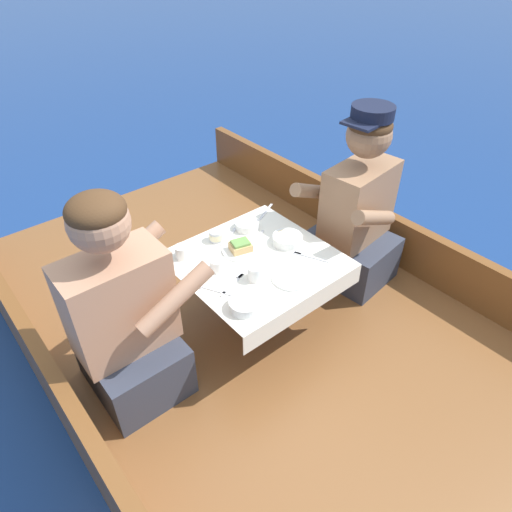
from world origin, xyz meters
TOP-DOWN VIEW (x-y plane):
  - ground_plane at (0.00, 0.00)m, footprint 60.00×60.00m
  - boat_deck at (0.00, 0.00)m, footprint 1.98×3.39m
  - gunwale_port at (-0.96, 0.00)m, footprint 0.06×3.39m
  - gunwale_starboard at (0.96, 0.00)m, footprint 0.06×3.39m
  - cockpit_table at (0.00, 0.07)m, footprint 0.70×0.68m
  - person_port at (-0.65, 0.12)m, footprint 0.52×0.44m
  - person_starboard at (0.65, 0.02)m, footprint 0.55×0.49m
  - plate_sandwich at (-0.02, 0.17)m, footprint 0.18×0.18m
  - plate_bread at (0.03, -0.13)m, footprint 0.17×0.17m
  - sandwich at (-0.02, 0.17)m, footprint 0.11×0.10m
  - bowl_port_near at (-0.24, -0.15)m, footprint 0.13×0.13m
  - bowl_starboard_near at (0.20, 0.08)m, footprint 0.15×0.15m
  - bowl_center_far at (0.13, 0.30)m, footprint 0.12×0.12m
  - coffee_cup_port at (-0.25, 0.31)m, footprint 0.10×0.07m
  - coffee_cup_starboard at (-0.18, 0.13)m, footprint 0.10×0.07m
  - coffee_cup_center at (-0.09, -0.03)m, footprint 0.10×0.07m
  - tin_can at (-0.05, 0.31)m, footprint 0.07×0.07m
  - utensil_knife_starboard at (0.30, 0.36)m, footprint 0.16×0.09m
  - utensil_fork_port at (-0.18, 0.01)m, footprint 0.17×0.07m
  - utensil_spoon_port at (-0.29, 0.04)m, footprint 0.10×0.16m
  - utensil_spoon_center at (0.04, 0.31)m, footprint 0.16×0.08m
  - utensil_knife_port at (0.10, 0.19)m, footprint 0.16×0.09m
  - utensil_fork_starboard at (0.20, -0.07)m, footprint 0.09×0.16m

SIDE VIEW (x-z plane):
  - ground_plane at x=0.00m, z-range 0.00..0.00m
  - boat_deck at x=0.00m, z-range 0.00..0.26m
  - gunwale_port at x=-0.96m, z-range 0.26..0.55m
  - gunwale_starboard at x=0.96m, z-range 0.26..0.55m
  - cockpit_table at x=0.00m, z-range 0.41..0.81m
  - person_port at x=-0.65m, z-range 0.17..1.13m
  - utensil_knife_starboard at x=0.30m, z-range 0.66..0.66m
  - utensil_fork_port at x=-0.18m, z-range 0.66..0.66m
  - utensil_knife_port at x=0.10m, z-range 0.66..0.66m
  - utensil_fork_starboard at x=0.20m, z-range 0.66..0.66m
  - utensil_spoon_port at x=-0.29m, z-range 0.65..0.66m
  - utensil_spoon_center at x=0.04m, z-range 0.65..0.66m
  - plate_sandwich at x=-0.02m, z-range 0.66..0.67m
  - plate_bread at x=0.03m, z-range 0.66..0.67m
  - person_starboard at x=0.65m, z-range 0.17..1.16m
  - bowl_port_near at x=-0.24m, z-range 0.66..0.70m
  - bowl_starboard_near at x=0.20m, z-range 0.66..0.70m
  - bowl_center_far at x=0.13m, z-range 0.66..0.70m
  - tin_can at x=-0.05m, z-range 0.66..0.71m
  - coffee_cup_starboard at x=-0.18m, z-range 0.66..0.71m
  - coffee_cup_port at x=-0.25m, z-range 0.66..0.72m
  - sandwich at x=-0.02m, z-range 0.66..0.71m
  - coffee_cup_center at x=-0.09m, z-range 0.66..0.73m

